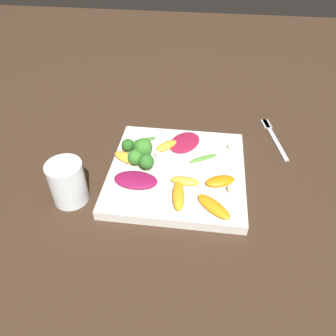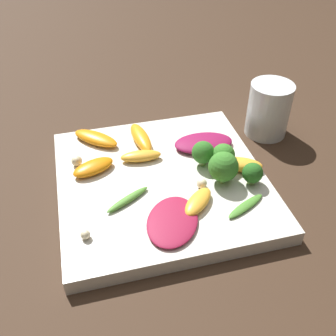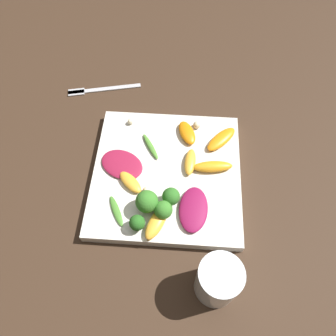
{
  "view_description": "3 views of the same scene",
  "coord_description": "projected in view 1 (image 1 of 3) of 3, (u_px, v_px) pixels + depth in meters",
  "views": [
    {
      "loc": [
        0.05,
        -0.53,
        0.5
      ],
      "look_at": [
        -0.02,
        -0.01,
        0.03
      ],
      "focal_mm": 35.0,
      "sensor_mm": 36.0,
      "label": 1
    },
    {
      "loc": [
        0.1,
        0.41,
        0.39
      ],
      "look_at": [
        -0.01,
        -0.01,
        0.03
      ],
      "focal_mm": 42.0,
      "sensor_mm": 36.0,
      "label": 2
    },
    {
      "loc": [
        -0.33,
        -0.02,
        0.59
      ],
      "look_at": [
        -0.0,
        -0.0,
        0.04
      ],
      "focal_mm": 35.0,
      "sensor_mm": 36.0,
      "label": 3
    }
  ],
  "objects": [
    {
      "name": "broccoli_floret_1",
      "position": [
        135.0,
        159.0,
        0.71
      ],
      "size": [
        0.03,
        0.03,
        0.04
      ],
      "color": "#7A9E51",
      "rests_on": "plate"
    },
    {
      "name": "radicchio_leaf_0",
      "position": [
        136.0,
        180.0,
        0.68
      ],
      "size": [
        0.09,
        0.06,
        0.01
      ],
      "color": "maroon",
      "rests_on": "plate"
    },
    {
      "name": "orange_segment_2",
      "position": [
        127.0,
        158.0,
        0.73
      ],
      "size": [
        0.07,
        0.05,
        0.02
      ],
      "color": "#FCAD33",
      "rests_on": "plate"
    },
    {
      "name": "orange_segment_4",
      "position": [
        220.0,
        181.0,
        0.68
      ],
      "size": [
        0.07,
        0.05,
        0.02
      ],
      "color": "orange",
      "rests_on": "plate"
    },
    {
      "name": "radicchio_leaf_1",
      "position": [
        185.0,
        142.0,
        0.78
      ],
      "size": [
        0.1,
        0.11,
        0.01
      ],
      "color": "maroon",
      "rests_on": "plate"
    },
    {
      "name": "arugula_sprig_0",
      "position": [
        203.0,
        158.0,
        0.74
      ],
      "size": [
        0.07,
        0.04,
        0.01
      ],
      "color": "#518E33",
      "rests_on": "plate"
    },
    {
      "name": "orange_segment_0",
      "position": [
        178.0,
        196.0,
        0.64
      ],
      "size": [
        0.03,
        0.08,
        0.02
      ],
      "color": "orange",
      "rests_on": "plate"
    },
    {
      "name": "fork",
      "position": [
        272.0,
        134.0,
        0.85
      ],
      "size": [
        0.05,
        0.17,
        0.01
      ],
      "color": "#B2B2B7",
      "rests_on": "ground_plane"
    },
    {
      "name": "plate",
      "position": [
        177.0,
        172.0,
        0.73
      ],
      "size": [
        0.29,
        0.29,
        0.02
      ],
      "color": "silver",
      "rests_on": "ground_plane"
    },
    {
      "name": "macadamia_nut_2",
      "position": [
        158.0,
        154.0,
        0.74
      ],
      "size": [
        0.01,
        0.01,
        0.01
      ],
      "color": "beige",
      "rests_on": "plate"
    },
    {
      "name": "broccoli_floret_2",
      "position": [
        146.0,
        162.0,
        0.7
      ],
      "size": [
        0.03,
        0.03,
        0.04
      ],
      "color": "#7A9E51",
      "rests_on": "plate"
    },
    {
      "name": "orange_segment_3",
      "position": [
        214.0,
        206.0,
        0.62
      ],
      "size": [
        0.08,
        0.08,
        0.01
      ],
      "color": "orange",
      "rests_on": "plate"
    },
    {
      "name": "orange_segment_5",
      "position": [
        185.0,
        181.0,
        0.68
      ],
      "size": [
        0.06,
        0.03,
        0.01
      ],
      "color": "#FCAD33",
      "rests_on": "plate"
    },
    {
      "name": "macadamia_nut_0",
      "position": [
        231.0,
        189.0,
        0.66
      ],
      "size": [
        0.02,
        0.02,
        0.02
      ],
      "color": "beige",
      "rests_on": "plate"
    },
    {
      "name": "ground_plane",
      "position": [
        177.0,
        176.0,
        0.73
      ],
      "size": [
        2.4,
        2.4,
        0.0
      ],
      "primitive_type": "plane",
      "color": "#382619"
    },
    {
      "name": "drinking_glass",
      "position": [
        68.0,
        183.0,
        0.65
      ],
      "size": [
        0.07,
        0.07,
        0.09
      ],
      "color": "white",
      "rests_on": "ground_plane"
    },
    {
      "name": "macadamia_nut_1",
      "position": [
        230.0,
        146.0,
        0.77
      ],
      "size": [
        0.01,
        0.01,
        0.01
      ],
      "color": "beige",
      "rests_on": "plate"
    },
    {
      "name": "broccoli_floret_3",
      "position": [
        143.0,
        148.0,
        0.73
      ],
      "size": [
        0.04,
        0.04,
        0.05
      ],
      "color": "#84AD5B",
      "rests_on": "plate"
    },
    {
      "name": "arugula_sprig_1",
      "position": [
        143.0,
        140.0,
        0.79
      ],
      "size": [
        0.06,
        0.04,
        0.01
      ],
      "color": "#47842D",
      "rests_on": "plate"
    },
    {
      "name": "broccoli_floret_0",
      "position": [
        128.0,
        145.0,
        0.75
      ],
      "size": [
        0.03,
        0.03,
        0.03
      ],
      "color": "#84AD5B",
      "rests_on": "plate"
    },
    {
      "name": "orange_segment_1",
      "position": [
        166.0,
        146.0,
        0.77
      ],
      "size": [
        0.06,
        0.06,
        0.01
      ],
      "color": "#FCAD33",
      "rests_on": "plate"
    }
  ]
}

